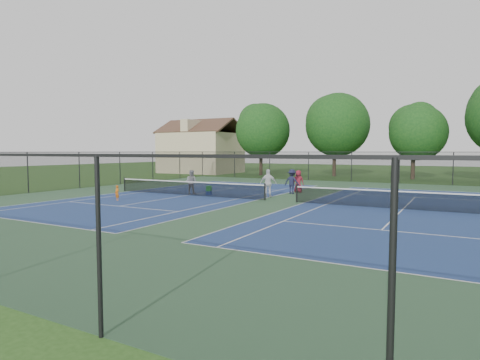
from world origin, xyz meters
The scene contains 16 objects.
ground centered at (0.00, 0.00, 0.00)m, with size 140.00×140.00×0.00m, color #234716.
court_pad centered at (0.00, 0.00, 0.00)m, with size 36.00×36.00×0.01m, color #315837.
tennis_court_left centered at (-7.00, 0.00, 0.10)m, with size 12.00×23.83×1.07m.
tennis_court_right centered at (7.00, 0.00, 0.10)m, with size 12.00×23.83×1.07m.
perimeter_fence centered at (0.00, 0.00, 1.60)m, with size 36.08×36.08×3.02m.
tree_back_a centered at (-13.00, 24.00, 6.04)m, with size 6.80×6.80×9.15m.
tree_back_b centered at (-4.00, 26.00, 6.60)m, with size 7.60×7.60×10.03m.
tree_back_c centered at (5.00, 25.00, 5.48)m, with size 6.00×6.00×8.40m.
clapboard_house centered at (-23.00, 25.00, 3.09)m, with size 10.80×8.10×7.65m.
child_player centered at (-9.10, -4.49, 0.47)m, with size 0.35×0.23×0.95m, color orange.
instructor centered at (-7.26, 0.80, 0.87)m, with size 0.84×0.66×1.73m, color #98989B.
bystander_a centered at (-1.62, 1.74, 0.94)m, with size 1.10×0.46×1.87m, color white.
bystander_b centered at (-1.02, 4.50, 0.89)m, with size 1.15×0.66×1.77m, color #191B38.
bystander_c centered at (-0.94, 5.57, 0.83)m, with size 0.81×0.53×1.66m, color maroon.
ball_crate centered at (-5.85, 0.94, 0.14)m, with size 0.34×0.31×0.28m, color #153797.
ball_hopper centered at (-5.85, 0.94, 0.46)m, with size 0.33×0.28×0.37m, color green.
Camera 1 is at (9.61, -22.50, 3.06)m, focal length 30.00 mm.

